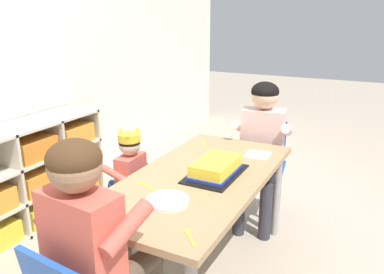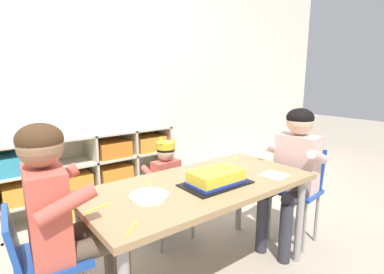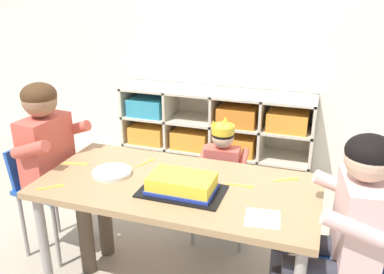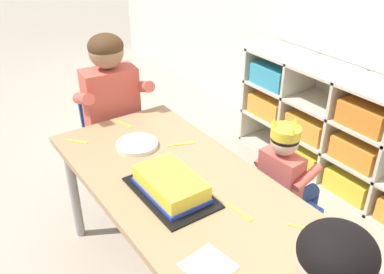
{
  "view_description": "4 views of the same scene",
  "coord_description": "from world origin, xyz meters",
  "px_view_note": "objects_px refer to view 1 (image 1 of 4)",
  "views": [
    {
      "loc": [
        -1.75,
        -0.85,
        1.46
      ],
      "look_at": [
        0.01,
        0.05,
        0.84
      ],
      "focal_mm": 36.24,
      "sensor_mm": 36.0,
      "label": 1
    },
    {
      "loc": [
        -1.08,
        -1.31,
        1.26
      ],
      "look_at": [
        0.0,
        0.09,
        0.89
      ],
      "focal_mm": 28.09,
      "sensor_mm": 36.0,
      "label": 2
    },
    {
      "loc": [
        0.66,
        -1.71,
        1.59
      ],
      "look_at": [
        0.06,
        0.05,
        0.87
      ],
      "focal_mm": 38.49,
      "sensor_mm": 36.0,
      "label": 3
    },
    {
      "loc": [
        1.25,
        -0.8,
        1.7
      ],
      "look_at": [
        0.02,
        0.05,
        0.84
      ],
      "focal_mm": 39.74,
      "sensor_mm": 36.0,
      "label": 4
    }
  ],
  "objects_px": {
    "activity_table": "(199,186)",
    "fork_by_napkin": "(204,143)",
    "adult_helper_seated": "(95,235)",
    "classroom_chair_guest_side": "(262,160)",
    "birthday_cake_on_tray": "(216,168)",
    "fork_near_child_seat": "(189,236)",
    "fork_scattered_mid_table": "(127,224)",
    "fork_near_cake_tray": "(145,186)",
    "child_with_crown": "(125,174)",
    "paper_plate_stack": "(167,201)",
    "fork_beside_plate_stack": "(210,155)",
    "guest_at_table_side": "(261,139)",
    "classroom_chair_blue": "(140,198)"
  },
  "relations": [
    {
      "from": "birthday_cake_on_tray",
      "to": "fork_beside_plate_stack",
      "type": "height_order",
      "value": "birthday_cake_on_tray"
    },
    {
      "from": "adult_helper_seated",
      "to": "classroom_chair_guest_side",
      "type": "distance_m",
      "value": 1.68
    },
    {
      "from": "guest_at_table_side",
      "to": "adult_helper_seated",
      "type": "bearing_deg",
      "value": -104.56
    },
    {
      "from": "child_with_crown",
      "to": "fork_beside_plate_stack",
      "type": "height_order",
      "value": "child_with_crown"
    },
    {
      "from": "child_with_crown",
      "to": "fork_near_child_seat",
      "type": "height_order",
      "value": "child_with_crown"
    },
    {
      "from": "classroom_chair_blue",
      "to": "birthday_cake_on_tray",
      "type": "bearing_deg",
      "value": 82.06
    },
    {
      "from": "classroom_chair_blue",
      "to": "adult_helper_seated",
      "type": "height_order",
      "value": "adult_helper_seated"
    },
    {
      "from": "birthday_cake_on_tray",
      "to": "fork_by_napkin",
      "type": "relative_size",
      "value": 3.51
    },
    {
      "from": "activity_table",
      "to": "child_with_crown",
      "type": "xyz_separation_m",
      "value": [
        0.09,
        0.57,
        -0.07
      ]
    },
    {
      "from": "child_with_crown",
      "to": "fork_near_child_seat",
      "type": "relative_size",
      "value": 7.92
    },
    {
      "from": "adult_helper_seated",
      "to": "fork_near_child_seat",
      "type": "distance_m",
      "value": 0.36
    },
    {
      "from": "activity_table",
      "to": "fork_by_napkin",
      "type": "height_order",
      "value": "fork_by_napkin"
    },
    {
      "from": "adult_helper_seated",
      "to": "fork_scattered_mid_table",
      "type": "height_order",
      "value": "adult_helper_seated"
    },
    {
      "from": "classroom_chair_blue",
      "to": "fork_near_child_seat",
      "type": "bearing_deg",
      "value": 43.41
    },
    {
      "from": "guest_at_table_side",
      "to": "fork_by_napkin",
      "type": "bearing_deg",
      "value": -149.16
    },
    {
      "from": "adult_helper_seated",
      "to": "fork_beside_plate_stack",
      "type": "distance_m",
      "value": 1.08
    },
    {
      "from": "child_with_crown",
      "to": "fork_by_napkin",
      "type": "xyz_separation_m",
      "value": [
        0.43,
        -0.35,
        0.13
      ]
    },
    {
      "from": "guest_at_table_side",
      "to": "paper_plate_stack",
      "type": "height_order",
      "value": "guest_at_table_side"
    },
    {
      "from": "birthday_cake_on_tray",
      "to": "fork_scattered_mid_table",
      "type": "height_order",
      "value": "birthday_cake_on_tray"
    },
    {
      "from": "adult_helper_seated",
      "to": "paper_plate_stack",
      "type": "bearing_deg",
      "value": -95.61
    },
    {
      "from": "classroom_chair_blue",
      "to": "paper_plate_stack",
      "type": "bearing_deg",
      "value": 43.15
    },
    {
      "from": "classroom_chair_guest_side",
      "to": "guest_at_table_side",
      "type": "height_order",
      "value": "guest_at_table_side"
    },
    {
      "from": "adult_helper_seated",
      "to": "fork_near_cake_tray",
      "type": "bearing_deg",
      "value": -71.89
    },
    {
      "from": "fork_by_napkin",
      "to": "fork_near_cake_tray",
      "type": "height_order",
      "value": "same"
    },
    {
      "from": "classroom_chair_guest_side",
      "to": "child_with_crown",
      "type": "bearing_deg",
      "value": -137.47
    },
    {
      "from": "classroom_chair_blue",
      "to": "birthday_cake_on_tray",
      "type": "height_order",
      "value": "birthday_cake_on_tray"
    },
    {
      "from": "paper_plate_stack",
      "to": "fork_beside_plate_stack",
      "type": "xyz_separation_m",
      "value": [
        0.67,
        0.09,
        -0.01
      ]
    },
    {
      "from": "child_with_crown",
      "to": "fork_scattered_mid_table",
      "type": "distance_m",
      "value": 0.89
    },
    {
      "from": "fork_beside_plate_stack",
      "to": "child_with_crown",
      "type": "bearing_deg",
      "value": -70.52
    },
    {
      "from": "adult_helper_seated",
      "to": "guest_at_table_side",
      "type": "xyz_separation_m",
      "value": [
        1.55,
        -0.17,
        -0.03
      ]
    },
    {
      "from": "classroom_chair_blue",
      "to": "guest_at_table_side",
      "type": "distance_m",
      "value": 0.94
    },
    {
      "from": "birthday_cake_on_tray",
      "to": "fork_scattered_mid_table",
      "type": "distance_m",
      "value": 0.67
    },
    {
      "from": "paper_plate_stack",
      "to": "fork_scattered_mid_table",
      "type": "height_order",
      "value": "paper_plate_stack"
    },
    {
      "from": "classroom_chair_guest_side",
      "to": "guest_at_table_side",
      "type": "distance_m",
      "value": 0.23
    },
    {
      "from": "fork_near_cake_tray",
      "to": "fork_beside_plate_stack",
      "type": "relative_size",
      "value": 0.94
    },
    {
      "from": "child_with_crown",
      "to": "paper_plate_stack",
      "type": "relative_size",
      "value": 3.97
    },
    {
      "from": "guest_at_table_side",
      "to": "fork_near_cake_tray",
      "type": "height_order",
      "value": "guest_at_table_side"
    },
    {
      "from": "classroom_chair_blue",
      "to": "fork_by_napkin",
      "type": "xyz_separation_m",
      "value": [
        0.42,
        -0.25,
        0.29
      ]
    },
    {
      "from": "fork_by_napkin",
      "to": "fork_scattered_mid_table",
      "type": "height_order",
      "value": "same"
    },
    {
      "from": "activity_table",
      "to": "birthday_cake_on_tray",
      "type": "xyz_separation_m",
      "value": [
        0.05,
        -0.08,
        0.1
      ]
    },
    {
      "from": "fork_scattered_mid_table",
      "to": "fork_beside_plate_stack",
      "type": "bearing_deg",
      "value": 170.38
    },
    {
      "from": "fork_near_cake_tray",
      "to": "fork_scattered_mid_table",
      "type": "height_order",
      "value": "same"
    },
    {
      "from": "fork_near_cake_tray",
      "to": "fork_near_child_seat",
      "type": "distance_m",
      "value": 0.52
    },
    {
      "from": "activity_table",
      "to": "classroom_chair_blue",
      "type": "bearing_deg",
      "value": 78.48
    },
    {
      "from": "child_with_crown",
      "to": "classroom_chair_guest_side",
      "type": "xyz_separation_m",
      "value": [
        0.8,
        -0.66,
        -0.06
      ]
    },
    {
      "from": "birthday_cake_on_tray",
      "to": "fork_near_child_seat",
      "type": "relative_size",
      "value": 3.94
    },
    {
      "from": "fork_scattered_mid_table",
      "to": "activity_table",
      "type": "bearing_deg",
      "value": 164.4
    },
    {
      "from": "fork_near_cake_tray",
      "to": "adult_helper_seated",
      "type": "bearing_deg",
      "value": -57.23
    },
    {
      "from": "fork_near_cake_tray",
      "to": "fork_scattered_mid_table",
      "type": "xyz_separation_m",
      "value": [
        -0.36,
        -0.15,
        0.0
      ]
    },
    {
      "from": "classroom_chair_guest_side",
      "to": "activity_table",
      "type": "bearing_deg",
      "value": -103.92
    }
  ]
}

